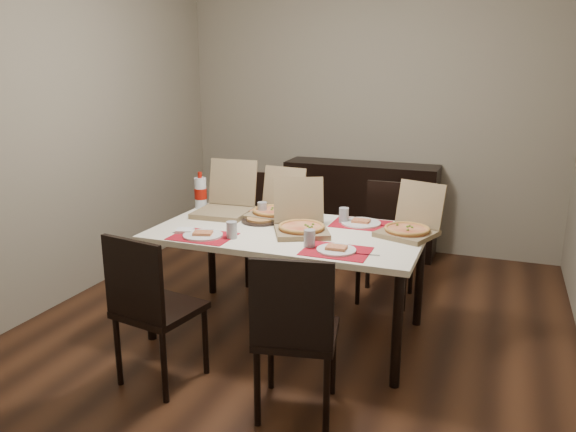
{
  "coord_description": "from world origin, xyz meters",
  "views": [
    {
      "loc": [
        1.27,
        -3.58,
        1.83
      ],
      "look_at": [
        -0.03,
        -0.17,
        0.85
      ],
      "focal_mm": 35.0,
      "sensor_mm": 36.0,
      "label": 1
    }
  ],
  "objects_px": {
    "chair_far_left": "(275,223)",
    "chair_far_right": "(389,236)",
    "sideboard": "(360,208)",
    "chair_near_right": "(295,329)",
    "soda_bottle": "(201,193)",
    "chair_near_left": "(151,304)",
    "dining_table": "(288,240)",
    "pizza_box_center": "(301,224)",
    "dip_bowl": "(308,224)"
  },
  "relations": [
    {
      "from": "chair_far_left",
      "to": "chair_near_left",
      "type": "bearing_deg",
      "value": -90.34
    },
    {
      "from": "sideboard",
      "to": "dining_table",
      "type": "relative_size",
      "value": 0.83
    },
    {
      "from": "soda_bottle",
      "to": "pizza_box_center",
      "type": "bearing_deg",
      "value": -20.22
    },
    {
      "from": "dip_bowl",
      "to": "soda_bottle",
      "type": "height_order",
      "value": "soda_bottle"
    },
    {
      "from": "dining_table",
      "to": "chair_near_right",
      "type": "height_order",
      "value": "chair_near_right"
    },
    {
      "from": "dip_bowl",
      "to": "soda_bottle",
      "type": "xyz_separation_m",
      "value": [
        -0.96,
        0.2,
        0.1
      ]
    },
    {
      "from": "chair_near_left",
      "to": "chair_far_left",
      "type": "xyz_separation_m",
      "value": [
        0.01,
        1.85,
        0.0
      ]
    },
    {
      "from": "chair_near_left",
      "to": "soda_bottle",
      "type": "height_order",
      "value": "soda_bottle"
    },
    {
      "from": "chair_near_left",
      "to": "pizza_box_center",
      "type": "bearing_deg",
      "value": 56.98
    },
    {
      "from": "chair_far_left",
      "to": "soda_bottle",
      "type": "height_order",
      "value": "soda_bottle"
    },
    {
      "from": "chair_near_right",
      "to": "sideboard",
      "type": "bearing_deg",
      "value": 97.17
    },
    {
      "from": "chair_near_right",
      "to": "chair_far_left",
      "type": "distance_m",
      "value": 2.05
    },
    {
      "from": "chair_near_right",
      "to": "soda_bottle",
      "type": "distance_m",
      "value": 1.81
    },
    {
      "from": "chair_far_right",
      "to": "chair_near_right",
      "type": "bearing_deg",
      "value": -94.13
    },
    {
      "from": "chair_near_left",
      "to": "chair_far_right",
      "type": "relative_size",
      "value": 1.0
    },
    {
      "from": "sideboard",
      "to": "chair_near_right",
      "type": "distance_m",
      "value": 2.9
    },
    {
      "from": "chair_far_left",
      "to": "dip_bowl",
      "type": "bearing_deg",
      "value": -53.87
    },
    {
      "from": "sideboard",
      "to": "chair_far_left",
      "type": "relative_size",
      "value": 1.61
    },
    {
      "from": "chair_far_right",
      "to": "chair_far_left",
      "type": "bearing_deg",
      "value": 177.95
    },
    {
      "from": "dining_table",
      "to": "dip_bowl",
      "type": "bearing_deg",
      "value": 55.29
    },
    {
      "from": "sideboard",
      "to": "chair_far_right",
      "type": "xyz_separation_m",
      "value": [
        0.49,
        -1.06,
        0.06
      ]
    },
    {
      "from": "pizza_box_center",
      "to": "soda_bottle",
      "type": "bearing_deg",
      "value": 159.78
    },
    {
      "from": "dining_table",
      "to": "dip_bowl",
      "type": "height_order",
      "value": "dip_bowl"
    },
    {
      "from": "chair_near_left",
      "to": "soda_bottle",
      "type": "distance_m",
      "value": 1.36
    },
    {
      "from": "chair_near_left",
      "to": "chair_far_right",
      "type": "distance_m",
      "value": 2.08
    },
    {
      "from": "chair_near_right",
      "to": "chair_far_right",
      "type": "bearing_deg",
      "value": 85.87
    },
    {
      "from": "dining_table",
      "to": "chair_near_left",
      "type": "bearing_deg",
      "value": -117.89
    },
    {
      "from": "chair_near_right",
      "to": "soda_bottle",
      "type": "relative_size",
      "value": 3.24
    },
    {
      "from": "sideboard",
      "to": "chair_near_right",
      "type": "xyz_separation_m",
      "value": [
        0.36,
        -2.88,
        0.06
      ]
    },
    {
      "from": "chair_near_left",
      "to": "chair_far_left",
      "type": "distance_m",
      "value": 1.85
    },
    {
      "from": "chair_near_right",
      "to": "chair_far_right",
      "type": "relative_size",
      "value": 1.0
    },
    {
      "from": "chair_far_left",
      "to": "pizza_box_center",
      "type": "height_order",
      "value": "pizza_box_center"
    },
    {
      "from": "chair_near_right",
      "to": "chair_near_left",
      "type": "bearing_deg",
      "value": 179.86
    },
    {
      "from": "chair_near_right",
      "to": "soda_bottle",
      "type": "xyz_separation_m",
      "value": [
        -1.25,
        1.26,
        0.36
      ]
    },
    {
      "from": "sideboard",
      "to": "dining_table",
      "type": "distance_m",
      "value": 1.97
    },
    {
      "from": "chair_far_right",
      "to": "pizza_box_center",
      "type": "height_order",
      "value": "pizza_box_center"
    },
    {
      "from": "chair_far_left",
      "to": "pizza_box_center",
      "type": "distance_m",
      "value": 1.15
    },
    {
      "from": "chair_far_left",
      "to": "soda_bottle",
      "type": "distance_m",
      "value": 0.79
    },
    {
      "from": "sideboard",
      "to": "chair_far_left",
      "type": "bearing_deg",
      "value": -116.28
    },
    {
      "from": "chair_near_right",
      "to": "chair_far_right",
      "type": "distance_m",
      "value": 1.82
    },
    {
      "from": "dip_bowl",
      "to": "soda_bottle",
      "type": "bearing_deg",
      "value": 168.46
    },
    {
      "from": "chair_near_left",
      "to": "sideboard",
      "type": "bearing_deg",
      "value": 79.79
    },
    {
      "from": "soda_bottle",
      "to": "chair_near_right",
      "type": "bearing_deg",
      "value": -45.21
    },
    {
      "from": "chair_near_right",
      "to": "dip_bowl",
      "type": "height_order",
      "value": "chair_near_right"
    },
    {
      "from": "chair_far_right",
      "to": "pizza_box_center",
      "type": "distance_m",
      "value": 1.04
    },
    {
      "from": "chair_near_right",
      "to": "dip_bowl",
      "type": "bearing_deg",
      "value": 105.5
    },
    {
      "from": "chair_near_left",
      "to": "dip_bowl",
      "type": "xyz_separation_m",
      "value": [
        0.59,
        1.06,
        0.26
      ]
    },
    {
      "from": "chair_far_left",
      "to": "pizza_box_center",
      "type": "xyz_separation_m",
      "value": [
        0.58,
        -0.94,
        0.29
      ]
    },
    {
      "from": "dining_table",
      "to": "chair_near_right",
      "type": "distance_m",
      "value": 1.02
    },
    {
      "from": "chair_far_left",
      "to": "chair_far_right",
      "type": "height_order",
      "value": "same"
    }
  ]
}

